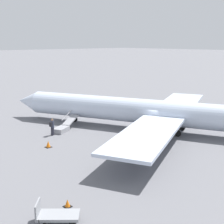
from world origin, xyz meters
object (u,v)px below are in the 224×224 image
(boarding_stairs, at_px, (63,128))
(luggage_cart, at_px, (56,215))
(passenger, at_px, (52,126))
(airplane_main, at_px, (163,113))

(boarding_stairs, distance_m, luggage_cart, 17.33)
(boarding_stairs, distance_m, passenger, 1.90)
(airplane_main, height_order, luggage_cart, airplane_main)
(boarding_stairs, relative_size, passenger, 2.34)
(passenger, bearing_deg, airplane_main, -60.44)
(boarding_stairs, xyz_separation_m, luggage_cart, (-14.02, 10.18, 0.09))
(passenger, bearing_deg, luggage_cart, -146.26)
(airplane_main, xyz_separation_m, luggage_cart, (-6.69, 17.66, -1.58))
(airplane_main, relative_size, boarding_stairs, 8.18)
(airplane_main, xyz_separation_m, passenger, (6.77, 9.17, -1.04))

